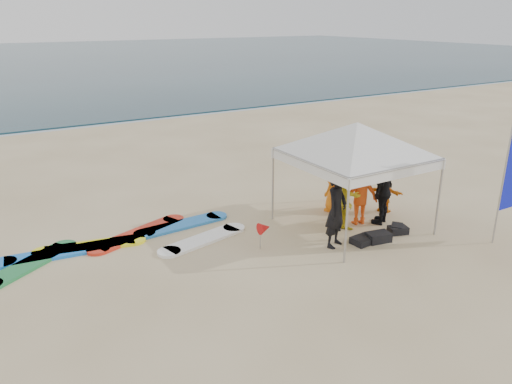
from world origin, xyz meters
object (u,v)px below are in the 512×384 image
at_px(person_seated, 385,194).
at_px(surfboard_spread, 119,243).
at_px(person_black_a, 336,210).
at_px(person_black_b, 383,191).
at_px(person_orange_a, 360,194).
at_px(marker_pennant, 265,228).
at_px(person_yellow, 347,200).
at_px(person_orange_b, 335,183).
at_px(canopy_tent, 357,123).

distance_m(person_seated, surfboard_spread, 7.06).
height_order(person_black_a, person_seated, person_black_a).
bearing_deg(person_seated, person_black_b, 98.63).
height_order(person_orange_a, person_black_b, person_black_b).
bearing_deg(marker_pennant, person_orange_a, -0.19).
bearing_deg(surfboard_spread, person_black_b, -19.72).
xyz_separation_m(person_yellow, surfboard_spread, (-5.04, 2.16, -0.79)).
bearing_deg(person_seated, person_black_a, 79.37).
xyz_separation_m(person_orange_a, person_black_b, (0.53, -0.29, 0.06)).
distance_m(person_yellow, person_orange_b, 1.41).
relative_size(person_yellow, person_orange_a, 1.02).
xyz_separation_m(person_black_a, person_yellow, (0.75, 0.51, -0.06)).
xyz_separation_m(person_black_b, canopy_tent, (-0.83, 0.22, 1.81)).
height_order(person_orange_a, person_orange_b, person_orange_a).
relative_size(person_orange_b, surfboard_spread, 0.28).
distance_m(person_orange_b, marker_pennant, 3.06).
xyz_separation_m(person_orange_b, person_seated, (1.13, -0.76, -0.30)).
distance_m(person_black_a, person_orange_a, 1.56).
height_order(person_black_a, person_yellow, person_black_a).
bearing_deg(person_orange_a, person_orange_b, -75.25).
height_order(canopy_tent, surfboard_spread, canopy_tent).
relative_size(person_seated, surfboard_spread, 0.18).
bearing_deg(person_orange_a, marker_pennant, 16.57).
distance_m(person_black_a, person_orange_b, 2.25).
xyz_separation_m(person_black_b, marker_pennant, (-3.37, 0.30, -0.37)).
xyz_separation_m(person_yellow, person_black_b, (1.16, -0.06, 0.04)).
distance_m(person_yellow, canopy_tent, 1.88).
xyz_separation_m(person_seated, canopy_tent, (-1.47, -0.33, 2.17)).
xyz_separation_m(marker_pennant, surfboard_spread, (-2.83, 1.92, -0.46)).
bearing_deg(surfboard_spread, person_orange_a, -18.80).
bearing_deg(marker_pennant, canopy_tent, -1.74).
height_order(person_yellow, surfboard_spread, person_yellow).
height_order(person_orange_b, person_seated, person_orange_b).
bearing_deg(marker_pennant, person_seated, 3.55).
xyz_separation_m(person_orange_b, canopy_tent, (-0.34, -1.08, 1.87)).
distance_m(person_black_a, person_black_b, 1.95).
distance_m(canopy_tent, marker_pennant, 3.35).
distance_m(person_orange_a, canopy_tent, 1.89).
height_order(person_black_a, surfboard_spread, person_black_a).
bearing_deg(person_black_a, canopy_tent, 7.33).
relative_size(person_black_a, person_orange_b, 1.10).
xyz_separation_m(canopy_tent, surfboard_spread, (-5.37, 2.00, -2.64)).
relative_size(person_black_a, person_orange_a, 1.10).
height_order(person_orange_a, canopy_tent, canopy_tent).
height_order(person_black_b, marker_pennant, person_black_b).
distance_m(person_orange_a, person_black_b, 0.60).
distance_m(person_orange_a, surfboard_spread, 6.04).
height_order(person_black_a, marker_pennant, person_black_a).
height_order(person_black_b, canopy_tent, canopy_tent).
distance_m(person_orange_b, person_seated, 1.39).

